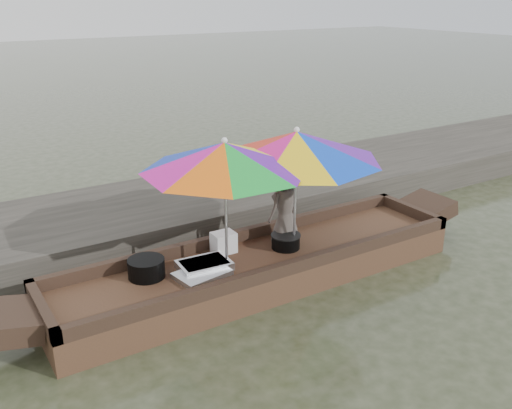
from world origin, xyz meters
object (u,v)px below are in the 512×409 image
charcoal_grill (286,242)px  umbrella_bow (226,205)px  boat_hull (260,269)px  tray_scallop (202,274)px  tray_crayfish (204,265)px  supply_bag (224,242)px  vendor (285,206)px  cooking_pot (146,268)px  umbrella_stern (295,190)px

charcoal_grill → umbrella_bow: 1.12m
boat_hull → tray_scallop: bearing=-174.4°
boat_hull → umbrella_bow: umbrella_bow is taller
tray_crayfish → tray_scallop: tray_crayfish is taller
boat_hull → supply_bag: 0.56m
charcoal_grill → supply_bag: supply_bag is taller
supply_bag → umbrella_bow: (-0.15, -0.35, 0.65)m
umbrella_bow → tray_scallop: bearing=-167.5°
vendor → umbrella_bow: (-0.98, -0.22, 0.28)m
cooking_pot → supply_bag: (1.06, 0.11, 0.02)m
supply_bag → vendor: size_ratio=0.28×
tray_crayfish → supply_bag: (0.41, 0.28, 0.09)m
charcoal_grill → supply_bag: (-0.72, 0.31, 0.05)m
boat_hull → vendor: bearing=23.6°
boat_hull → supply_bag: supply_bag is taller
tray_scallop → umbrella_bow: size_ratio=0.31×
vendor → boat_hull: bearing=11.2°
charcoal_grill → umbrella_bow: size_ratio=0.19×
cooking_pot → tray_crayfish: size_ratio=0.70×
vendor → umbrella_stern: (-0.01, -0.22, 0.28)m
tray_scallop → supply_bag: 0.69m
tray_crayfish → umbrella_stern: (1.23, -0.08, 0.73)m
tray_scallop → charcoal_grill: charcoal_grill is taller
cooking_pot → tray_scallop: size_ratio=0.70×
cooking_pot → tray_crayfish: (0.65, -0.17, -0.07)m
supply_bag → vendor: 0.91m
tray_crayfish → vendor: bearing=6.7°
supply_bag → boat_hull: bearing=-48.4°
tray_scallop → boat_hull: bearing=5.6°
tray_scallop → charcoal_grill: (1.25, 0.13, 0.05)m
cooking_pot → tray_crayfish: bearing=-14.3°
tray_scallop → vendor: bearing=12.7°
tray_crayfish → cooking_pot: bearing=165.7°
cooking_pot → supply_bag: size_ratio=1.49×
tray_scallop → umbrella_bow: umbrella_bow is taller
boat_hull → vendor: vendor is taller
boat_hull → umbrella_stern: size_ratio=2.54×
tray_crayfish → vendor: vendor is taller
tray_crayfish → charcoal_grill: 1.14m
charcoal_grill → umbrella_stern: size_ratio=0.17×
vendor → umbrella_bow: umbrella_bow is taller
tray_scallop → umbrella_stern: umbrella_stern is taller
cooking_pot → vendor: size_ratio=0.42×
cooking_pot → tray_scallop: (0.54, -0.32, -0.08)m
charcoal_grill → supply_bag: 0.79m
umbrella_bow → supply_bag: bearing=66.4°
vendor → cooking_pot: bearing=-13.0°
boat_hull → umbrella_stern: umbrella_stern is taller
vendor → umbrella_stern: 0.36m
umbrella_stern → umbrella_bow: bearing=180.0°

